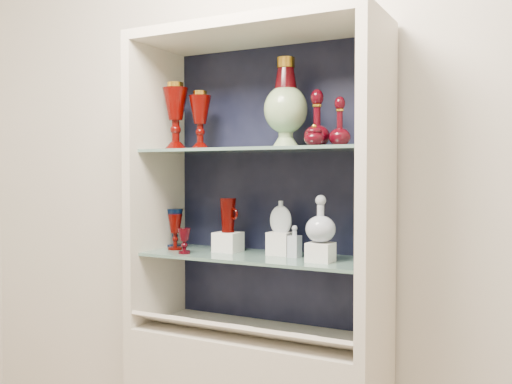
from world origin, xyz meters
The scene contains 29 objects.
wall_back centered at (0.00, 1.75, 1.40)m, with size 3.50×0.02×2.80m, color beige.
cabinet_back_panel centered at (0.00, 1.72, 1.32)m, with size 0.98×0.02×1.15m, color black.
cabinet_side_left centered at (-0.48, 1.53, 1.32)m, with size 0.04×0.40×1.15m, color beige.
cabinet_side_right centered at (0.48, 1.53, 1.32)m, with size 0.04×0.40×1.15m, color beige.
cabinet_top_cap centered at (0.00, 1.53, 1.92)m, with size 1.00×0.40×0.04m, color beige.
shelf_lower centered at (0.00, 1.55, 1.04)m, with size 0.92×0.34×0.01m, color slate.
shelf_upper centered at (0.00, 1.55, 1.46)m, with size 0.92×0.34×0.01m, color slate.
label_ledge centered at (0.00, 1.42, 0.78)m, with size 0.92×0.18×0.01m, color beige.
label_card_0 centered at (-0.27, 1.42, 0.80)m, with size 0.10×0.07×0.00m, color white.
label_card_1 centered at (0.27, 1.42, 0.80)m, with size 0.10×0.07×0.00m, color white.
label_card_2 centered at (0.01, 1.42, 0.80)m, with size 0.10×0.07×0.00m, color white.
pedestal_lamp_left centered at (-0.37, 1.52, 1.61)m, with size 0.11×0.11×0.28m, color #4A0501, non-canonical shape.
pedestal_lamp_right centered at (-0.27, 1.55, 1.59)m, with size 0.09×0.09×0.24m, color #4A0501, non-canonical shape.
enamel_urn centered at (0.11, 1.57, 1.64)m, with size 0.17×0.17×0.35m, color #0E422A, non-canonical shape.
ruby_decanter_a centered at (0.34, 1.53, 1.57)m, with size 0.08×0.08×0.20m, color #3D020A, non-canonical shape.
ruby_decanter_b centered at (0.24, 1.55, 1.58)m, with size 0.10×0.10×0.23m, color #3D020A, non-canonical shape.
lidded_bowl centered at (0.27, 1.47, 1.51)m, with size 0.07×0.07×0.08m, color #3D020A, non-canonical shape.
cobalt_goblet centered at (-0.44, 1.61, 1.13)m, with size 0.07×0.07×0.17m, color #08193D, non-canonical shape.
ruby_goblet_tall centered at (-0.39, 1.53, 1.13)m, with size 0.06×0.06×0.15m, color #4A0501, non-canonical shape.
ruby_goblet_small centered at (-0.28, 1.45, 1.10)m, with size 0.05×0.05×0.10m, color #3D020A, non-canonical shape.
riser_ruby_pitcher centered at (-0.16, 1.58, 1.09)m, with size 0.10×0.10×0.08m, color silver.
ruby_pitcher centered at (-0.16, 1.58, 1.20)m, with size 0.11×0.07×0.14m, color #4A0501, non-canonical shape.
clear_square_bottle centered at (0.15, 1.56, 1.11)m, with size 0.04×0.04×0.12m, color #9FA9B8, non-canonical shape.
riser_flat_flask centered at (0.07, 1.60, 1.09)m, with size 0.09×0.09×0.09m, color silver.
flat_flask centered at (0.07, 1.60, 1.20)m, with size 0.09×0.04×0.13m, color silver, non-canonical shape.
riser_clear_round_decanter centered at (0.28, 1.51, 1.08)m, with size 0.09×0.09×0.07m, color silver.
clear_round_decanter centered at (0.28, 1.51, 1.20)m, with size 0.11×0.11×0.17m, color #9FA9B8, non-canonical shape.
riser_cameo_medallion centered at (0.43, 1.67, 1.10)m, with size 0.08×0.08×0.10m, color silver.
cameo_medallion centered at (0.43, 1.67, 1.21)m, with size 0.10×0.04×0.11m, color black, non-canonical shape.
Camera 1 is at (1.02, -0.44, 1.38)m, focal length 40.00 mm.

